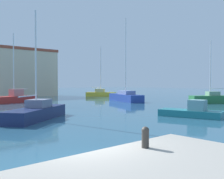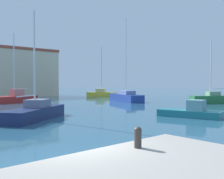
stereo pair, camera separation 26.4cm
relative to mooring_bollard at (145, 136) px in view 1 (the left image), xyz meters
The scene contains 9 objects.
water 25.70m from the mooring_bollard, 56.84° to the left, with size 160.00×160.00×0.00m, color #285670.
mooring_bollard is the anchor object (origin of this frame).
sailboat_navy_mid_harbor 13.35m from the mooring_bollard, 76.57° to the left, with size 6.37×5.45×7.76m.
sailboat_blue_distant_north 29.74m from the mooring_bollard, 46.28° to the left, with size 4.10×7.30×11.50m.
sailboat_green_inner_mooring 28.58m from the mooring_bollard, 24.45° to the left, with size 5.12×4.09×7.88m.
sailboat_red_distant_east 30.53m from the mooring_bollard, 74.79° to the left, with size 6.19×3.17×9.01m.
sailboat_yellow_behind_lamppost 41.67m from the mooring_bollard, 52.34° to the left, with size 4.24×5.31×9.17m.
motorboat_teal_far_right 13.96m from the mooring_bollard, 26.36° to the left, with size 2.72×4.93×1.33m.
harbor_office 46.47m from the mooring_bollard, 72.20° to the left, with size 13.62×7.58×8.86m.
Camera 1 is at (-4.53, -6.26, 2.68)m, focal length 42.54 mm.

